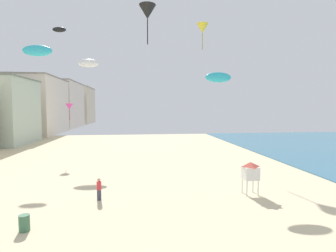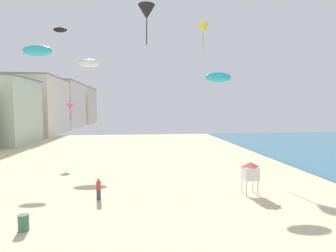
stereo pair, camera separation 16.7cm
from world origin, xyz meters
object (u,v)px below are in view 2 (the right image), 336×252
object	(u,v)px
kite_cyan_parafoil	(37,51)
kite_white_parafoil	(89,63)
kite_black_parafoil	(60,30)
kite_black_delta	(147,12)
kite_cyan_parafoil_2	(218,77)
kite_yellow_delta	(203,28)
beach_trash_bin	(23,223)
kite_magenta_delta	(70,107)
lifeguard_stand	(250,171)
kite_flyer	(99,188)

from	to	relation	value
kite_cyan_parafoil	kite_white_parafoil	xyz separation A→B (m)	(1.28, 14.76, 1.54)
kite_white_parafoil	kite_black_parafoil	bearing A→B (deg)	157.58
kite_black_delta	kite_white_parafoil	world-z (taller)	kite_white_parafoil
kite_white_parafoil	kite_cyan_parafoil_2	distance (m)	19.46
kite_cyan_parafoil_2	kite_cyan_parafoil	bearing A→B (deg)	-173.30
kite_yellow_delta	kite_cyan_parafoil	bearing A→B (deg)	-140.32
kite_black_delta	kite_white_parafoil	size ratio (longest dim) A/B	0.86
beach_trash_bin	kite_white_parafoil	xyz separation A→B (m)	(-0.40, 22.22, 12.40)
kite_magenta_delta	kite_cyan_parafoil_2	world-z (taller)	kite_cyan_parafoil_2
lifeguard_stand	kite_magenta_delta	size ratio (longest dim) A/B	1.15
beach_trash_bin	kite_cyan_parafoil_2	bearing A→B (deg)	33.97
kite_yellow_delta	kite_flyer	bearing A→B (deg)	-124.79
kite_magenta_delta	kite_white_parafoil	bearing A→B (deg)	36.17
kite_white_parafoil	kite_magenta_delta	world-z (taller)	kite_white_parafoil
kite_flyer	lifeguard_stand	world-z (taller)	lifeguard_stand
kite_flyer	kite_yellow_delta	bearing A→B (deg)	151.60
kite_black_parafoil	kite_cyan_parafoil_2	xyz separation A→B (m)	(18.36, -14.66, -8.06)
kite_cyan_parafoil	kite_cyan_parafoil_2	xyz separation A→B (m)	(15.46, 1.82, -1.69)
beach_trash_bin	kite_yellow_delta	world-z (taller)	kite_yellow_delta
kite_flyer	beach_trash_bin	size ratio (longest dim) A/B	1.82
kite_cyan_parafoil_2	kite_white_parafoil	bearing A→B (deg)	137.61
kite_flyer	kite_black_delta	distance (m)	12.54
kite_magenta_delta	kite_cyan_parafoil_2	bearing A→B (deg)	-34.54
lifeguard_stand	kite_white_parafoil	size ratio (longest dim) A/B	0.91
lifeguard_stand	kite_black_delta	xyz separation A→B (m)	(-8.04, -2.41, 10.88)
kite_black_delta	kite_cyan_parafoil_2	distance (m)	10.49
kite_black_delta	kite_magenta_delta	size ratio (longest dim) A/B	1.09
kite_cyan_parafoil_2	kite_black_parafoil	bearing A→B (deg)	141.38
kite_cyan_parafoil	kite_magenta_delta	xyz separation A→B (m)	(-0.96, 13.12, -4.39)
beach_trash_bin	kite_cyan_parafoil_2	world-z (taller)	kite_cyan_parafoil_2
kite_flyer	beach_trash_bin	world-z (taller)	kite_flyer
kite_yellow_delta	kite_cyan_parafoil_2	bearing A→B (deg)	-97.02
kite_black_delta	kite_white_parafoil	distance (m)	21.49
kite_black_parafoil	kite_magenta_delta	bearing A→B (deg)	-60.04
beach_trash_bin	kite_black_delta	world-z (taller)	kite_black_delta
kite_white_parafoil	lifeguard_stand	bearing A→B (deg)	-49.29
kite_flyer	kite_magenta_delta	size ratio (longest dim) A/B	0.74
kite_cyan_parafoil	kite_black_parafoil	size ratio (longest dim) A/B	1.24
kite_cyan_parafoil_2	kite_magenta_delta	bearing A→B (deg)	145.46
kite_flyer	beach_trash_bin	distance (m)	5.57
kite_flyer	kite_black_delta	size ratio (longest dim) A/B	0.68
beach_trash_bin	kite_yellow_delta	xyz separation A→B (m)	(15.29, 21.54, 17.38)
kite_flyer	kite_magenta_delta	bearing A→B (deg)	-153.20
kite_flyer	lifeguard_stand	xyz separation A→B (m)	(11.55, 0.01, 0.92)
kite_black_delta	kite_cyan_parafoil_2	bearing A→B (deg)	46.56
kite_flyer	kite_black_delta	bearing A→B (deg)	62.01
beach_trash_bin	lifeguard_stand	bearing A→B (deg)	16.46
kite_black_parafoil	kite_yellow_delta	xyz separation A→B (m)	(19.87, -2.40, 0.14)
beach_trash_bin	kite_white_parafoil	distance (m)	25.45
kite_cyan_parafoil	kite_yellow_delta	bearing A→B (deg)	39.68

